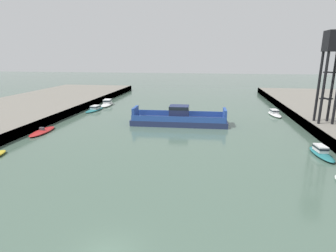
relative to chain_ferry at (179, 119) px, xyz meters
name	(u,v)px	position (x,y,z in m)	size (l,w,h in m)	color
chain_ferry	(179,119)	(0.00, 0.00, 0.00)	(18.96, 6.24, 3.77)	navy
moored_boat_near_right	(275,113)	(20.74, 11.45, -0.63)	(2.88, 6.66, 1.37)	white
moored_boat_mid_left	(107,103)	(-22.07, 18.20, -0.54)	(3.57, 8.11, 1.61)	white
moored_boat_mid_right	(42,131)	(-23.40, -9.83, -0.88)	(2.42, 7.12, 0.99)	red
moored_boat_upstream_a	(95,109)	(-22.44, 10.70, -0.69)	(3.11, 7.50, 1.22)	#237075
moored_boat_upstream_b	(321,152)	(21.19, -14.59, -0.61)	(2.32, 6.21, 1.43)	#237075
crane_tower	(333,53)	(26.08, -1.45, 12.55)	(2.90, 2.90, 15.67)	black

